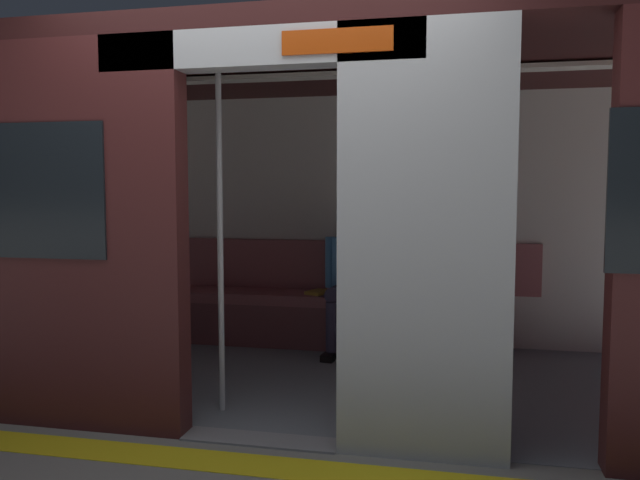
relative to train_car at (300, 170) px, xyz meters
name	(u,v)px	position (x,y,z in m)	size (l,w,h in m)	color
ground_plane	(261,441)	(-0.05, 1.11, -1.52)	(60.00, 60.00, 0.00)	gray
platform_edge_strip	(243,464)	(-0.05, 1.41, -1.51)	(8.00, 0.24, 0.01)	yellow
train_car	(300,170)	(0.00, 0.00, 0.00)	(6.40, 2.58, 2.33)	silver
bench_seat	(332,307)	(-0.05, -0.96, -1.16)	(2.84, 0.44, 0.47)	#935156
person_seated	(354,271)	(-0.25, -0.90, -0.83)	(0.55, 0.71, 1.19)	#4C8CC6
handbag	(407,286)	(-0.69, -1.01, -0.97)	(0.26, 0.15, 0.17)	#262D4C
book	(318,292)	(0.08, -0.98, -1.04)	(0.15, 0.22, 0.03)	gold
grab_pole_door	(220,236)	(0.32, 0.71, -0.42)	(0.04, 0.04, 2.19)	silver
grab_pole_far	(344,237)	(-0.43, 0.63, -0.42)	(0.04, 0.04, 2.19)	silver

